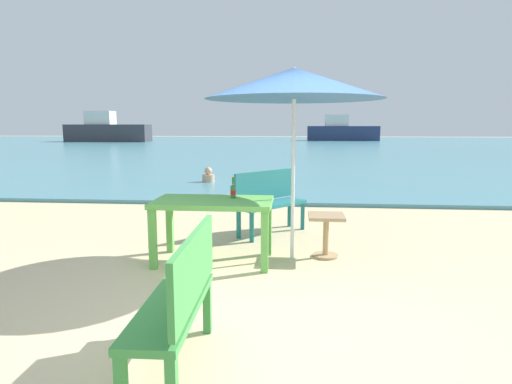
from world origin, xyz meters
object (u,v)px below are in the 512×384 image
object	(u,v)px
boat_barge	(107,131)
boat_fishing_trawler	(342,131)
swimmer_person	(208,176)
side_table_wood	(326,229)
bench_green_left	(181,294)
beer_bottle_amber	(233,190)
patio_umbrella	(294,84)
picnic_table_green	(213,209)
bench_teal_center	(269,198)

from	to	relation	value
boat_barge	boat_fishing_trawler	bearing A→B (deg)	12.13
swimmer_person	boat_fishing_trawler	xyz separation A→B (m)	(7.07, 33.19, 0.77)
side_table_wood	boat_barge	world-z (taller)	boat_barge
bench_green_left	boat_barge	world-z (taller)	boat_barge
boat_barge	beer_bottle_amber	bearing A→B (deg)	-63.87
patio_umbrella	boat_fishing_trawler	world-z (taller)	boat_fishing_trawler
patio_umbrella	boat_barge	world-z (taller)	boat_barge
patio_umbrella	bench_green_left	world-z (taller)	patio_umbrella
side_table_wood	swimmer_person	distance (m)	7.02
patio_umbrella	side_table_wood	bearing A→B (deg)	16.23
swimmer_person	boat_barge	size ratio (longest dim) A/B	0.05
patio_umbrella	swimmer_person	world-z (taller)	patio_umbrella
beer_bottle_amber	bench_green_left	xyz separation A→B (m)	(0.01, -2.50, -0.31)
side_table_wood	boat_fishing_trawler	distance (m)	39.86
picnic_table_green	boat_fishing_trawler	xyz separation A→B (m)	(5.64, 39.93, 0.36)
boat_barge	picnic_table_green	bearing A→B (deg)	-64.25
patio_umbrella	bench_green_left	distance (m)	3.07
beer_bottle_amber	picnic_table_green	bearing A→B (deg)	-146.45
swimmer_person	boat_fishing_trawler	size ratio (longest dim) A/B	0.06
bench_green_left	boat_barge	size ratio (longest dim) A/B	0.15
patio_umbrella	bench_green_left	xyz separation A→B (m)	(-0.71, -2.54, -1.58)
patio_umbrella	picnic_table_green	bearing A→B (deg)	-168.92
bench_teal_center	boat_fishing_trawler	world-z (taller)	boat_fishing_trawler
bench_teal_center	boat_fishing_trawler	size ratio (longest dim) A/B	0.16
bench_green_left	boat_fishing_trawler	xyz separation A→B (m)	(5.41, 42.29, 0.47)
picnic_table_green	beer_bottle_amber	world-z (taller)	beer_bottle_amber
side_table_wood	bench_teal_center	xyz separation A→B (m)	(-0.79, 1.16, 0.19)
patio_umbrella	boat_barge	distance (m)	39.22
bench_teal_center	bench_green_left	distance (m)	3.84
picnic_table_green	bench_green_left	xyz separation A→B (m)	(0.23, -2.36, -0.11)
picnic_table_green	beer_bottle_amber	distance (m)	0.33
beer_bottle_amber	side_table_wood	distance (m)	1.26
picnic_table_green	side_table_wood	world-z (taller)	picnic_table_green
patio_umbrella	swimmer_person	size ratio (longest dim) A/B	5.61
beer_bottle_amber	boat_fishing_trawler	bearing A→B (deg)	82.24
bench_teal_center	boat_barge	world-z (taller)	boat_barge
patio_umbrella	bench_teal_center	bearing A→B (deg)	106.02
swimmer_person	beer_bottle_amber	bearing A→B (deg)	-75.97
swimmer_person	bench_green_left	bearing A→B (deg)	-79.65
bench_green_left	boat_barge	xyz separation A→B (m)	(-17.15, 37.44, 0.57)
patio_umbrella	bench_teal_center	size ratio (longest dim) A/B	2.02
bench_teal_center	boat_barge	xyz separation A→B (m)	(-17.50, 33.62, 0.57)
patio_umbrella	bench_green_left	size ratio (longest dim) A/B	1.90
swimmer_person	boat_barge	world-z (taller)	boat_barge
bench_green_left	boat_fishing_trawler	distance (m)	42.64
bench_teal_center	picnic_table_green	bearing A→B (deg)	-111.41
picnic_table_green	boat_barge	bearing A→B (deg)	115.75
bench_green_left	swimmer_person	bearing A→B (deg)	100.35
picnic_table_green	bench_teal_center	bearing A→B (deg)	68.59
side_table_wood	boat_barge	xyz separation A→B (m)	(-18.28, 34.78, 0.76)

